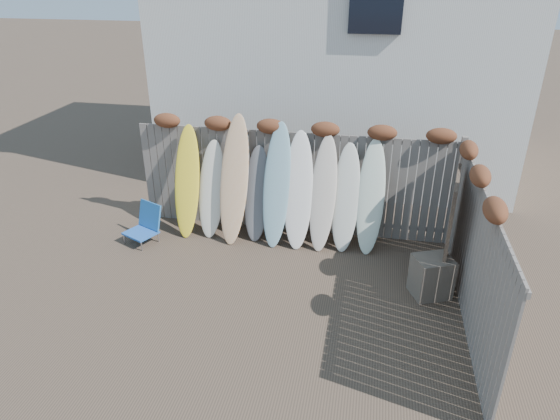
% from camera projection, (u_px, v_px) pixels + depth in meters
% --- Properties ---
extents(ground, '(80.00, 80.00, 0.00)m').
position_uv_depth(ground, '(266.00, 300.00, 7.85)').
color(ground, '#493A2D').
extents(back_fence, '(6.05, 0.28, 2.24)m').
position_uv_depth(back_fence, '(295.00, 174.00, 9.42)').
color(back_fence, slate).
rests_on(back_fence, ground).
extents(right_fence, '(0.28, 4.40, 2.24)m').
position_uv_depth(right_fence, '(475.00, 248.00, 7.05)').
color(right_fence, slate).
rests_on(right_fence, ground).
extents(house, '(8.50, 5.50, 6.33)m').
position_uv_depth(house, '(342.00, 35.00, 12.07)').
color(house, silver).
rests_on(house, ground).
extents(beach_chair, '(0.73, 0.75, 0.72)m').
position_uv_depth(beach_chair, '(145.00, 224.00, 9.42)').
color(beach_chair, '#2358B1').
rests_on(beach_chair, ground).
extents(wooden_crate, '(0.71, 0.66, 0.66)m').
position_uv_depth(wooden_crate, '(431.00, 276.00, 7.85)').
color(wooden_crate, brown).
rests_on(wooden_crate, ground).
extents(lattice_panel, '(0.26, 1.22, 1.84)m').
position_uv_depth(lattice_panel, '(449.00, 230.00, 8.00)').
color(lattice_panel, brown).
rests_on(lattice_panel, ground).
extents(surfboard_0, '(0.49, 0.74, 2.08)m').
position_uv_depth(surfboard_0, '(187.00, 182.00, 9.45)').
color(surfboard_0, yellow).
rests_on(surfboard_0, ground).
extents(surfboard_1, '(0.55, 0.68, 1.81)m').
position_uv_depth(surfboard_1, '(212.00, 189.00, 9.47)').
color(surfboard_1, silver).
rests_on(surfboard_1, ground).
extents(surfboard_2, '(0.60, 0.86, 2.34)m').
position_uv_depth(surfboard_2, '(234.00, 180.00, 9.19)').
color(surfboard_2, '#FFCA96').
rests_on(surfboard_2, ground).
extents(surfboard_3, '(0.48, 0.63, 1.76)m').
position_uv_depth(surfboard_3, '(257.00, 194.00, 9.35)').
color(surfboard_3, slate).
rests_on(surfboard_3, ground).
extents(surfboard_4, '(0.55, 0.81, 2.23)m').
position_uv_depth(surfboard_4, '(277.00, 186.00, 9.10)').
color(surfboard_4, '#86B4C3').
rests_on(surfboard_4, ground).
extents(surfboard_5, '(0.57, 0.77, 2.10)m').
position_uv_depth(surfboard_5, '(298.00, 191.00, 9.06)').
color(surfboard_5, white).
rests_on(surfboard_5, ground).
extents(surfboard_6, '(0.52, 0.76, 2.05)m').
position_uv_depth(surfboard_6, '(323.00, 194.00, 8.99)').
color(surfboard_6, beige).
rests_on(surfboard_6, ground).
extents(surfboard_7, '(0.51, 0.69, 1.92)m').
position_uv_depth(surfboard_7, '(346.00, 198.00, 8.99)').
color(surfboard_7, silver).
rests_on(surfboard_7, ground).
extents(surfboard_8, '(0.49, 0.72, 2.02)m').
position_uv_depth(surfboard_8, '(371.00, 197.00, 8.90)').
color(surfboard_8, silver).
rests_on(surfboard_8, ground).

